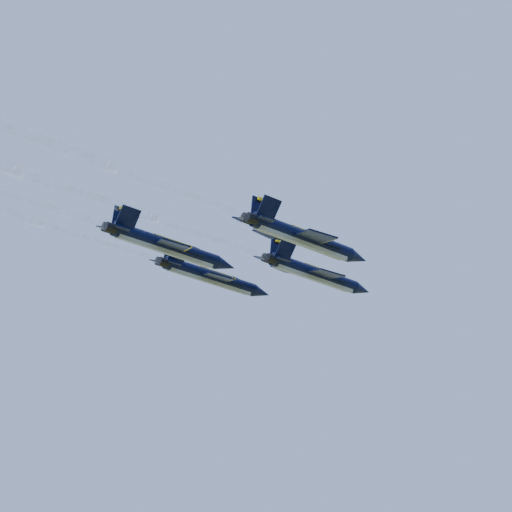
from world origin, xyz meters
The scene contains 5 objects.
jet_lead centered at (6.13, 7.70, 103.49)m, with size 13.36×18.84×5.53m.
jet_left centered at (-7.01, 0.98, 103.49)m, with size 13.36×18.84×5.53m.
jet_right centered at (12.55, -6.66, 103.49)m, with size 13.36×18.84×5.53m.
jet_slot centered at (-3.33, -13.29, 103.49)m, with size 13.36×18.84×5.53m.
smoke_trail_lead centered at (-10.10, -29.83, 103.53)m, with size 22.75×49.51×2.29m.
Camera 1 is at (57.04, -85.23, 72.67)m, focal length 55.00 mm.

